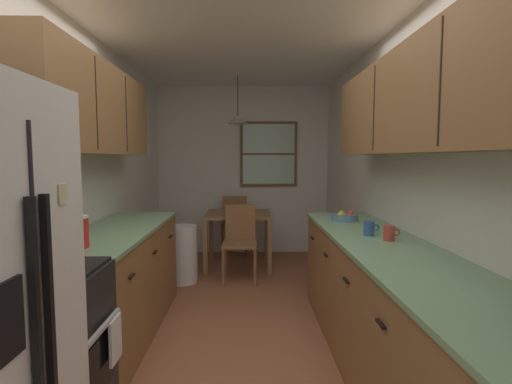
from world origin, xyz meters
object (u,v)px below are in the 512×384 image
Objects in this scene: dining_table at (238,221)px; dining_chair_near at (240,239)px; mug_by_coffeemaker at (389,233)px; mug_spare at (369,228)px; dining_chair_far at (235,222)px; fruit_bowl at (345,217)px; trash_bin at (183,254)px; storage_canister at (79,232)px; stove_range at (33,360)px.

dining_chair_near is (0.04, -0.63, -0.11)m from dining_table.
dining_table is 7.66× the size of mug_by_coffeemaker.
dining_table is 2.67m from mug_spare.
dining_chair_far is 3.50m from mug_by_coffeemaker.
dining_table is 3.67× the size of fruit_bowl.
mug_spare is 0.67m from fruit_bowl.
dining_table is at bearing -83.57° from dining_chair_far.
dining_chair_near is 3.79× the size of fruit_bowl.
trash_bin is at bearing -172.80° from dining_chair_near.
storage_canister is 2.20m from fruit_bowl.
mug_spare is (1.02, -2.45, 0.34)m from dining_table.
mug_by_coffeemaker reaches higher than trash_bin.
dining_chair_near is 2.43m from storage_canister.
storage_canister is at bearing -98.21° from trash_bin.
dining_chair_far reaches higher than trash_bin.
storage_canister reaches higher than dining_table.
dining_chair_far is 4.37× the size of storage_canister.
stove_range reaches higher than mug_spare.
dining_chair_far is 7.92× the size of mug_by_coffeemaker.
storage_canister is (-0.94, -2.80, 0.39)m from dining_table.
mug_by_coffeemaker is at bearing 20.49° from stove_range.
fruit_bowl is at bearing -32.78° from trash_bin.
dining_chair_near is (0.97, 2.76, 0.03)m from stove_range.
fruit_bowl is at bearing -49.76° from dining_chair_near.
dining_chair_far is 2.68m from fruit_bowl.
dining_chair_near is 1.56m from fruit_bowl.
trash_bin is 2.66m from mug_by_coffeemaker.
storage_canister is at bearing -114.27° from dining_chair_near.
storage_canister is 1.81× the size of mug_by_coffeemaker.
dining_table is at bearing 112.68° from mug_spare.
dining_table is 2.87m from mug_by_coffeemaker.
dining_table is 7.49× the size of mug_spare.
trash_bin is at bearing 133.89° from mug_spare.
trash_bin is (-0.68, -0.09, -0.16)m from dining_chair_near.
dining_chair_far is (-0.07, 0.63, -0.11)m from dining_table.
stove_range is at bearing -105.41° from dining_table.
stove_range is 3.52m from dining_table.
fruit_bowl is (1.94, 1.61, 0.47)m from stove_range.
dining_chair_near is at bearing 65.73° from storage_canister.
dining_table is 2.98m from storage_canister.
storage_canister reaches higher than mug_by_coffeemaker.
stove_range is 4.12m from dining_chair_far.
storage_canister is at bearing 90.54° from stove_range.
stove_range is at bearing -109.38° from dining_chair_near.
fruit_bowl reaches higher than dining_chair_far.
dining_chair_far is at bearing 114.07° from fruit_bowl.
stove_range reaches higher than dining_table.
dining_chair_near is at bearing 130.24° from fruit_bowl.
storage_canister reaches higher than mug_spare.
mug_spare is at bearing -70.45° from dining_chair_far.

